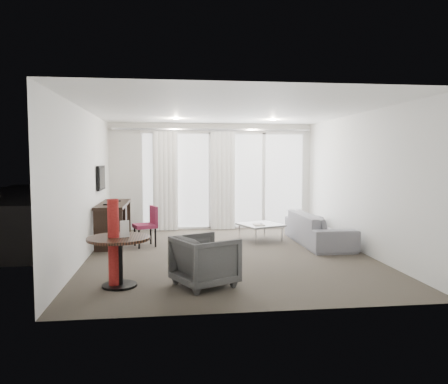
{
  "coord_description": "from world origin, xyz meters",
  "views": [
    {
      "loc": [
        -1.05,
        -7.79,
        1.76
      ],
      "look_at": [
        0.0,
        0.6,
        1.1
      ],
      "focal_mm": 35.0,
      "sensor_mm": 36.0,
      "label": 1
    }
  ],
  "objects": [
    {
      "name": "window_panel",
      "position": [
        0.3,
        2.98,
        1.2
      ],
      "size": [
        4.0,
        0.02,
        2.38
      ],
      "primitive_type": null,
      "color": "white",
      "rests_on": "ground"
    },
    {
      "name": "tub_armchair",
      "position": [
        -0.57,
        -1.9,
        0.35
      ],
      "size": [
        1.02,
        1.01,
        0.7
      ],
      "primitive_type": "imported",
      "rotation": [
        0.0,
        0.0,
        2.03
      ],
      "color": "#404040",
      "rests_on": "floor"
    },
    {
      "name": "curtain_left",
      "position": [
        -1.15,
        2.82,
        1.2
      ],
      "size": [
        0.6,
        0.2,
        2.38
      ],
      "primitive_type": null,
      "color": "white",
      "rests_on": "ground"
    },
    {
      "name": "curtain_track",
      "position": [
        0.0,
        2.82,
        2.45
      ],
      "size": [
        4.8,
        0.04,
        0.04
      ],
      "primitive_type": null,
      "color": "#B2B2B7",
      "rests_on": "ceiling"
    },
    {
      "name": "menu_card",
      "position": [
        -1.66,
        -1.8,
        0.72
      ],
      "size": [
        0.12,
        0.06,
        0.23
      ],
      "primitive_type": null,
      "rotation": [
        0.0,
        0.0,
        0.35
      ],
      "color": "white",
      "rests_on": "round_table"
    },
    {
      "name": "tv",
      "position": [
        -2.46,
        1.45,
        1.35
      ],
      "size": [
        0.05,
        0.8,
        0.5
      ],
      "primitive_type": null,
      "color": "black",
      "rests_on": "wall_left"
    },
    {
      "name": "red_lamp",
      "position": [
        -1.81,
        -1.79,
        0.6
      ],
      "size": [
        0.26,
        0.26,
        1.21
      ],
      "primitive_type": "cylinder",
      "rotation": [
        0.0,
        0.0,
        -0.09
      ],
      "color": "maroon",
      "rests_on": "floor"
    },
    {
      "name": "sofa",
      "position": [
        1.98,
        0.77,
        0.32
      ],
      "size": [
        0.84,
        2.16,
        0.63
      ],
      "primitive_type": "imported",
      "rotation": [
        0.0,
        0.0,
        1.57
      ],
      "color": "gray",
      "rests_on": "floor"
    },
    {
      "name": "downlight_a",
      "position": [
        -0.9,
        1.6,
        2.59
      ],
      "size": [
        0.12,
        0.12,
        0.02
      ],
      "primitive_type": "cylinder",
      "color": "#FFE0B2",
      "rests_on": "ceiling"
    },
    {
      "name": "downlight_b",
      "position": [
        1.2,
        1.6,
        2.59
      ],
      "size": [
        0.12,
        0.12,
        0.02
      ],
      "primitive_type": "cylinder",
      "color": "#FFE0B2",
      "rests_on": "ceiling"
    },
    {
      "name": "magazine",
      "position": [
        0.8,
        1.11,
        0.36
      ],
      "size": [
        0.23,
        0.29,
        0.02
      ],
      "primitive_type": null,
      "rotation": [
        0.0,
        0.0,
        -0.01
      ],
      "color": "gray",
      "rests_on": "coffee_table"
    },
    {
      "name": "rattan_table",
      "position": [
        1.79,
        4.28,
        0.25
      ],
      "size": [
        0.66,
        0.66,
        0.5
      ],
      "primitive_type": null,
      "rotation": [
        0.0,
        0.0,
        0.4
      ],
      "color": "brown",
      "rests_on": "terrace_slab"
    },
    {
      "name": "remote",
      "position": [
        0.86,
        1.16,
        0.36
      ],
      "size": [
        0.08,
        0.18,
        0.02
      ],
      "primitive_type": null,
      "rotation": [
        0.0,
        0.0,
        -0.16
      ],
      "color": "black",
      "rests_on": "coffee_table"
    },
    {
      "name": "rattan_chair_b",
      "position": [
        1.62,
        4.2,
        0.4
      ],
      "size": [
        0.61,
        0.61,
        0.8
      ],
      "primitive_type": null,
      "rotation": [
        0.0,
        0.0,
        0.13
      ],
      "color": "brown",
      "rests_on": "terrace_slab"
    },
    {
      "name": "wall_right",
      "position": [
        2.5,
        0.0,
        1.3
      ],
      "size": [
        0.0,
        6.0,
        2.6
      ],
      "primitive_type": "cube",
      "color": "silver",
      "rests_on": "ground"
    },
    {
      "name": "coffee_table",
      "position": [
        0.87,
        1.26,
        0.18
      ],
      "size": [
        1.03,
        1.03,
        0.36
      ],
      "primitive_type": null,
      "rotation": [
        0.0,
        0.0,
        0.38
      ],
      "color": "gray",
      "rests_on": "floor"
    },
    {
      "name": "balustrade",
      "position": [
        0.3,
        5.95,
        0.5
      ],
      "size": [
        5.5,
        0.06,
        1.05
      ],
      "primitive_type": null,
      "color": "#B2B2B7",
      "rests_on": "terrace_slab"
    },
    {
      "name": "rattan_chair_a",
      "position": [
        0.98,
        4.26,
        0.41
      ],
      "size": [
        0.72,
        0.72,
        0.82
      ],
      "primitive_type": null,
      "rotation": [
        0.0,
        0.0,
        -0.35
      ],
      "color": "brown",
      "rests_on": "terrace_slab"
    },
    {
      "name": "desk_chair",
      "position": [
        -1.55,
        0.93,
        0.4
      ],
      "size": [
        0.55,
        0.53,
        0.81
      ],
      "primitive_type": null,
      "rotation": [
        0.0,
        0.0,
        0.33
      ],
      "color": "#8D2646",
      "rests_on": "floor"
    },
    {
      "name": "round_table",
      "position": [
        -1.74,
        -1.78,
        0.34
      ],
      "size": [
        1.05,
        1.05,
        0.69
      ],
      "primitive_type": null,
      "rotation": [
        0.0,
        0.0,
        0.26
      ],
      "color": "black",
      "rests_on": "floor"
    },
    {
      "name": "window_frame",
      "position": [
        0.3,
        2.97,
        1.2
      ],
      "size": [
        4.1,
        0.06,
        2.44
      ],
      "primitive_type": null,
      "color": "white",
      "rests_on": "ground"
    },
    {
      "name": "wall_front",
      "position": [
        0.0,
        -3.0,
        1.3
      ],
      "size": [
        5.0,
        0.0,
        2.6
      ],
      "primitive_type": "cube",
      "color": "silver",
      "rests_on": "ground"
    },
    {
      "name": "ceiling",
      "position": [
        0.0,
        0.0,
        2.6
      ],
      "size": [
        5.0,
        6.0,
        0.0
      ],
      "primitive_type": "cube",
      "color": "white",
      "rests_on": "ground"
    },
    {
      "name": "desk",
      "position": [
        -2.2,
        1.35,
        0.42
      ],
      "size": [
        0.56,
        1.78,
        0.83
      ],
      "primitive_type": null,
      "color": "black",
      "rests_on": "floor"
    },
    {
      "name": "curtain_right",
      "position": [
        0.25,
        2.82,
        1.2
      ],
      "size": [
        0.6,
        0.2,
        2.38
      ],
      "primitive_type": null,
      "color": "white",
      "rests_on": "ground"
    },
    {
      "name": "terrace_slab",
      "position": [
        0.3,
        4.5,
        -0.06
      ],
      "size": [
        5.6,
        3.0,
        0.12
      ],
      "primitive_type": "cube",
      "color": "#4D4D50",
      "rests_on": "ground"
    },
    {
      "name": "wall_left",
      "position": [
        -2.5,
        0.0,
        1.3
      ],
      "size": [
        0.0,
        6.0,
        2.6
      ],
      "primitive_type": "cube",
      "color": "silver",
      "rests_on": "ground"
    },
    {
      "name": "floor",
      "position": [
        0.0,
        0.0,
        0.0
      ],
      "size": [
        5.0,
        6.0,
        0.0
      ],
      "primitive_type": "cube",
      "color": "#433C33",
      "rests_on": "ground"
    }
  ]
}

